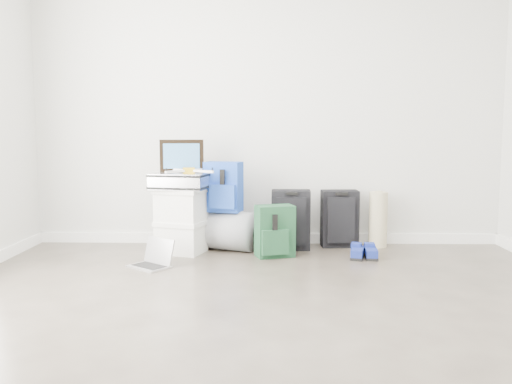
{
  "coord_description": "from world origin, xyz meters",
  "views": [
    {
      "loc": [
        -0.0,
        -2.75,
        1.09
      ],
      "look_at": [
        -0.1,
        1.9,
        0.57
      ],
      "focal_mm": 38.0,
      "sensor_mm": 36.0,
      "label": 1
    }
  ],
  "objects_px": {
    "laptop": "(153,260)",
    "boxes_stack": "(181,221)",
    "briefcase": "(180,181)",
    "carry_on": "(340,219)",
    "duffel_bag": "(224,230)",
    "large_suitcase": "(291,220)"
  },
  "relations": [
    {
      "from": "laptop",
      "to": "boxes_stack",
      "type": "bearing_deg",
      "value": 111.7
    },
    {
      "from": "boxes_stack",
      "to": "briefcase",
      "type": "relative_size",
      "value": 1.21
    },
    {
      "from": "briefcase",
      "to": "carry_on",
      "type": "distance_m",
      "value": 1.54
    },
    {
      "from": "briefcase",
      "to": "duffel_bag",
      "type": "xyz_separation_m",
      "value": [
        0.38,
        0.15,
        -0.47
      ]
    },
    {
      "from": "carry_on",
      "to": "laptop",
      "type": "relative_size",
      "value": 1.38
    },
    {
      "from": "large_suitcase",
      "to": "carry_on",
      "type": "relative_size",
      "value": 1.03
    },
    {
      "from": "boxes_stack",
      "to": "laptop",
      "type": "height_order",
      "value": "boxes_stack"
    },
    {
      "from": "briefcase",
      "to": "carry_on",
      "type": "xyz_separation_m",
      "value": [
        1.46,
        0.3,
        -0.38
      ]
    },
    {
      "from": "briefcase",
      "to": "carry_on",
      "type": "height_order",
      "value": "briefcase"
    },
    {
      "from": "duffel_bag",
      "to": "laptop",
      "type": "relative_size",
      "value": 1.5
    },
    {
      "from": "duffel_bag",
      "to": "laptop",
      "type": "distance_m",
      "value": 0.85
    },
    {
      "from": "briefcase",
      "to": "large_suitcase",
      "type": "distance_m",
      "value": 1.08
    },
    {
      "from": "large_suitcase",
      "to": "carry_on",
      "type": "bearing_deg",
      "value": 16.45
    },
    {
      "from": "briefcase",
      "to": "large_suitcase",
      "type": "xyz_separation_m",
      "value": [
        1.0,
        0.18,
        -0.38
      ]
    },
    {
      "from": "boxes_stack",
      "to": "laptop",
      "type": "xyz_separation_m",
      "value": [
        -0.15,
        -0.51,
        -0.24
      ]
    },
    {
      "from": "large_suitcase",
      "to": "duffel_bag",
      "type": "bearing_deg",
      "value": -175.68
    },
    {
      "from": "large_suitcase",
      "to": "carry_on",
      "type": "xyz_separation_m",
      "value": [
        0.47,
        0.12,
        -0.01
      ]
    },
    {
      "from": "boxes_stack",
      "to": "large_suitcase",
      "type": "relative_size",
      "value": 1.06
    },
    {
      "from": "carry_on",
      "to": "laptop",
      "type": "xyz_separation_m",
      "value": [
        -1.61,
        -0.81,
        -0.21
      ]
    },
    {
      "from": "boxes_stack",
      "to": "large_suitcase",
      "type": "distance_m",
      "value": 1.01
    },
    {
      "from": "large_suitcase",
      "to": "laptop",
      "type": "xyz_separation_m",
      "value": [
        -1.15,
        -0.69,
        -0.22
      ]
    },
    {
      "from": "boxes_stack",
      "to": "carry_on",
      "type": "relative_size",
      "value": 1.09
    }
  ]
}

